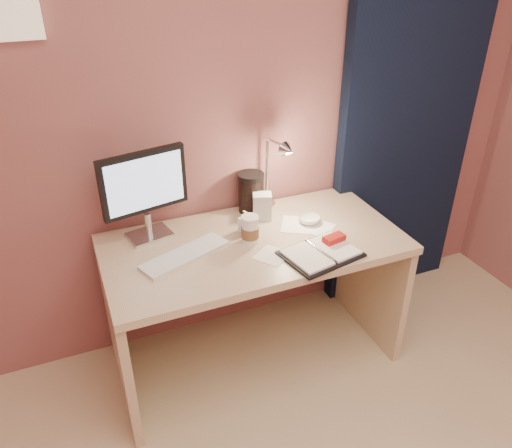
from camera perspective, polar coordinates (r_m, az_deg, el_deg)
name	(u,v)px	position (r m, az deg, el deg)	size (l,w,h in m)	color
room	(395,114)	(2.86, 15.59, 12.06)	(3.50, 3.50, 3.50)	#C6B28E
desk	(249,272)	(2.52, -0.85, -5.47)	(1.40, 0.70, 0.73)	#C8B38D
monitor	(144,187)	(2.31, -12.73, 4.10)	(0.40, 0.18, 0.43)	silver
keyboard	(185,255)	(2.24, -8.11, -3.55)	(0.42, 0.12, 0.02)	white
planner	(322,252)	(2.25, 7.54, -3.18)	(0.37, 0.30, 0.05)	black
paper_a	(272,256)	(2.23, 1.86, -3.64)	(0.13, 0.13, 0.00)	white
paper_b	(299,225)	(2.47, 4.97, -0.10)	(0.17, 0.17, 0.00)	white
paper_c	(317,227)	(2.46, 6.96, -0.40)	(0.15, 0.15, 0.00)	white
coffee_cup	(250,230)	(2.30, -0.69, -0.70)	(0.08, 0.08, 0.13)	silver
bowl	(309,220)	(2.49, 6.08, 0.49)	(0.11, 0.11, 0.03)	silver
lotion_bottle	(245,222)	(2.37, -1.25, 0.23)	(0.05, 0.05, 0.12)	silver
dark_jar	(251,194)	(2.55, -0.58, 3.41)	(0.13, 0.13, 0.19)	black
product_box	(262,206)	(2.49, 0.71, 2.02)	(0.09, 0.07, 0.14)	#B3B3AF
desk_lamp	(271,170)	(2.45, 1.69, 6.22)	(0.13, 0.25, 0.40)	silver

